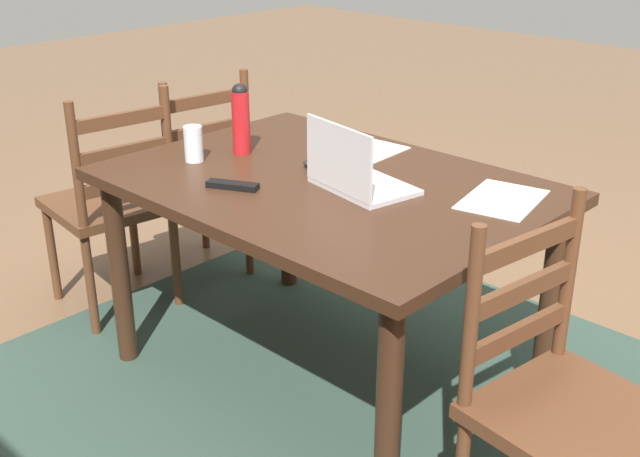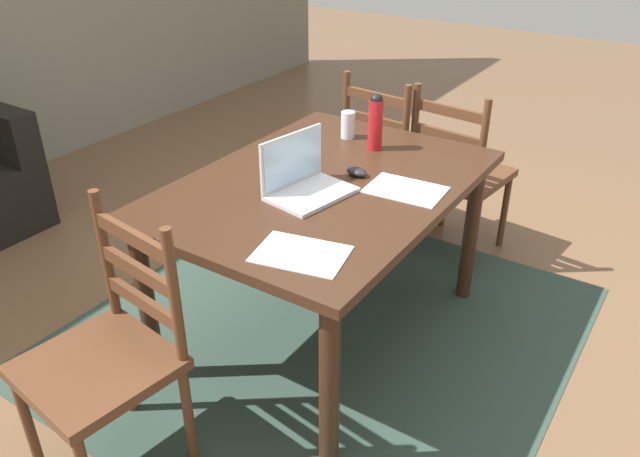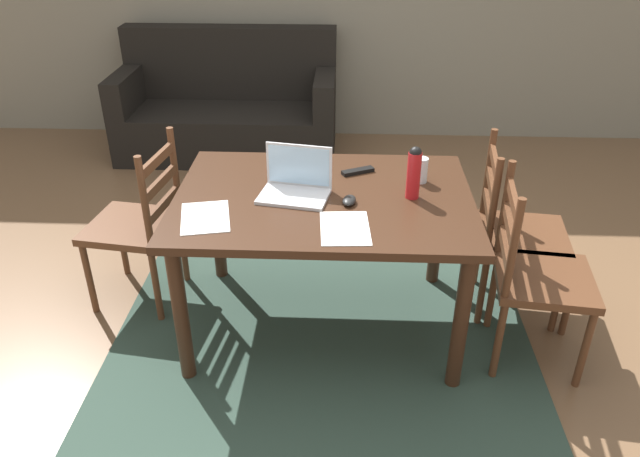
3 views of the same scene
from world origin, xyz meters
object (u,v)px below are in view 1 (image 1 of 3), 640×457
Objects in this scene: chair_left_far at (564,407)px; laptop at (353,174)px; tv_remote at (232,185)px; chair_right_far at (112,204)px; drinking_glass at (193,144)px; chair_right_near at (192,180)px; water_bottle at (241,118)px; computer_mouse at (316,162)px; dining_table at (326,207)px.

laptop is at bearing -11.93° from chair_left_far.
chair_left_far is 2.68× the size of laptop.
laptop is 0.39m from tv_remote.
chair_left_far is at bearing -179.69° from chair_right_far.
drinking_glass is at bearing -132.26° from tv_remote.
chair_left_far is 1.00× the size of chair_right_near.
water_bottle reaches higher than tv_remote.
chair_right_far is 9.50× the size of computer_mouse.
chair_right_near reaches higher than computer_mouse.
dining_table is 1.49× the size of chair_right_far.
chair_left_far is 9.50× the size of computer_mouse.
drinking_glass is at bearing 72.49° from water_bottle.
laptop reaches higher than drinking_glass.
laptop reaches higher than tv_remote.
dining_table is at bearing -6.16° from laptop.
chair_right_near is at bearing 3.46° from computer_mouse.
tv_remote is at bearing 133.88° from water_bottle.
dining_table is 8.32× the size of tv_remote.
chair_right_far is 0.97m from computer_mouse.
tv_remote is at bearing 163.98° from drinking_glass.
chair_right_near reaches higher than drinking_glass.
chair_right_near is 5.59× the size of tv_remote.
chair_left_far is at bearing 168.07° from laptop.
water_bottle is at bearing -107.51° from drinking_glass.
chair_right_far is 1.00× the size of chair_right_near.
drinking_glass is 0.43m from computer_mouse.
drinking_glass is (0.06, 0.17, -0.07)m from water_bottle.
tv_remote is at bearing 3.22° from chair_left_far.
dining_table is 14.14× the size of computer_mouse.
computer_mouse is at bearing -33.13° from dining_table.
laptop is at bearing 170.88° from computer_mouse.
chair_right_near is at bearing -18.76° from water_bottle.
water_bottle is at bearing -162.36° from tv_remote.
chair_right_near is (-0.00, -0.41, 0.00)m from chair_right_far.
drinking_glass is at bearing 144.69° from chair_right_near.
water_bottle is (-0.58, 0.20, 0.43)m from chair_right_near.
computer_mouse is 0.34m from tv_remote.
dining_table is 0.53m from drinking_glass.
laptop is (0.86, -0.18, 0.36)m from chair_left_far.
dining_table is 0.18m from computer_mouse.
chair_left_far is 1.00× the size of chair_right_far.
water_bottle is 0.33m from computer_mouse.
chair_left_far is 3.73× the size of water_bottle.
computer_mouse is (0.12, -0.08, 0.11)m from dining_table.
dining_table is at bearing -168.23° from chair_right_far.
drinking_glass is at bearing 20.21° from dining_table.
chair_left_far is 1.19m from computer_mouse.
chair_left_far is (-1.00, 0.20, -0.20)m from dining_table.
dining_table is at bearing -11.18° from chair_left_far.
drinking_glass is at bearing 46.98° from computer_mouse.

